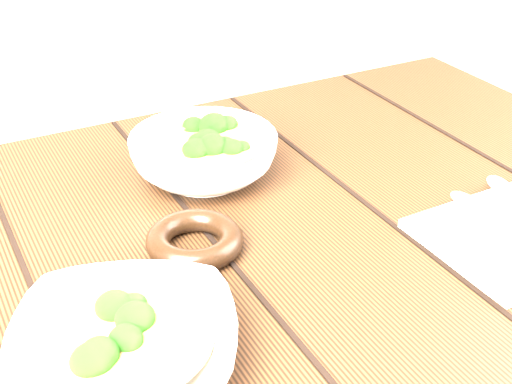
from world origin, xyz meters
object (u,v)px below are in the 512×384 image
(table, at_px, (244,335))
(trivet, at_px, (195,240))
(soup_bowl_front, at_px, (125,346))
(soup_bowl_back, at_px, (204,155))

(table, bearing_deg, trivet, 146.96)
(table, relative_size, soup_bowl_front, 4.62)
(table, bearing_deg, soup_bowl_back, 79.53)
(soup_bowl_front, height_order, trivet, soup_bowl_front)
(table, distance_m, soup_bowl_front, 0.25)
(soup_bowl_front, bearing_deg, table, 32.77)
(table, distance_m, soup_bowl_back, 0.23)
(soup_bowl_front, distance_m, soup_bowl_back, 0.35)
(table, height_order, soup_bowl_front, soup_bowl_front)
(soup_bowl_back, bearing_deg, soup_bowl_front, -125.45)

